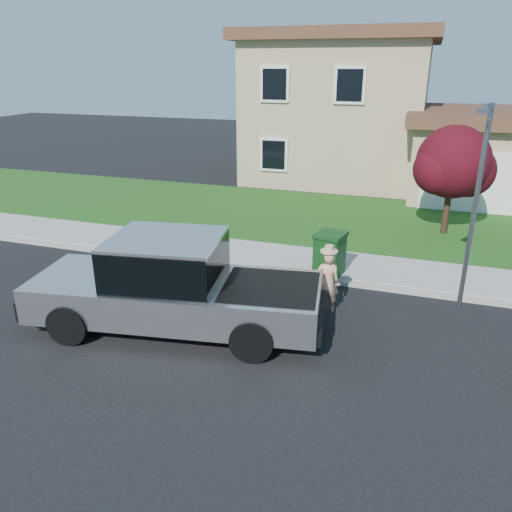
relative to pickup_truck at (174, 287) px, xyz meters
The scene contains 10 objects.
ground 1.23m from the pickup_truck, 45.00° to the left, with size 80.00×80.00×0.00m, color black.
curb 3.86m from the pickup_truck, 65.96° to the left, with size 40.00×0.20×0.12m, color gray.
sidewalk 4.86m from the pickup_truck, 71.34° to the left, with size 40.00×2.00×0.15m, color gray.
lawn 9.20m from the pickup_truck, 80.39° to the left, with size 40.00×7.00×0.10m, color #1C4313.
house 17.15m from the pickup_truck, 83.78° to the left, with size 14.00×11.30×6.85m.
pickup_truck is the anchor object (origin of this frame).
woman 3.49m from the pickup_truck, 31.57° to the left, with size 0.60×0.45×1.63m.
ornamental_tree 10.34m from the pickup_truck, 56.21° to the left, with size 2.59×2.33×3.55m.
trash_bin 4.52m from the pickup_truck, 53.56° to the left, with size 0.87×0.95×1.17m.
street_lamp 6.80m from the pickup_truck, 25.95° to the left, with size 0.37×0.61×4.70m.
Camera 1 is at (4.22, -9.17, 5.45)m, focal length 35.00 mm.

